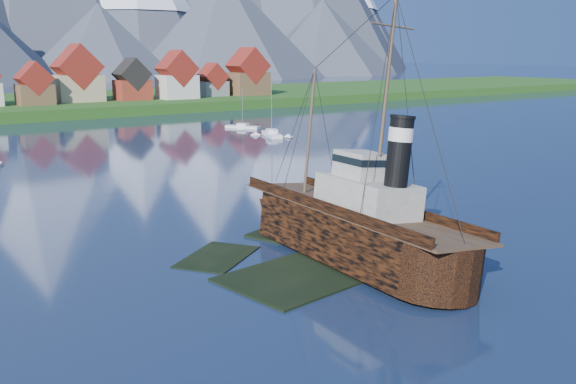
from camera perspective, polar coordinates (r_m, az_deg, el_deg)
ground at (r=58.05m, az=4.45°, el=-5.72°), size 1400.00×1400.00×0.00m
shoal at (r=60.82m, az=4.44°, el=-5.21°), size 31.71×21.24×1.14m
seawall at (r=178.81m, az=-23.74°, el=5.59°), size 600.00×2.50×2.00m
tugboat_wreck at (r=57.56m, az=4.63°, el=-2.77°), size 6.98×30.06×23.82m
sailboat_d at (r=139.10m, az=-1.45°, el=5.09°), size 5.48×9.77×13.00m
sailboat_e at (r=154.21m, az=-4.04°, el=5.75°), size 6.29×8.35×9.87m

